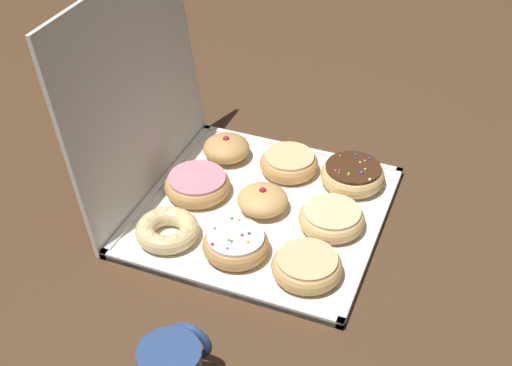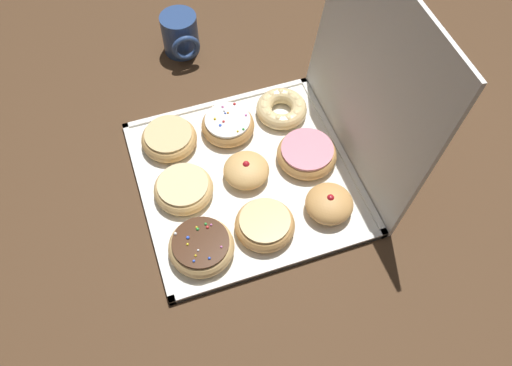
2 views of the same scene
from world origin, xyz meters
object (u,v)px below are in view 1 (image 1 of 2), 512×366
Objects in this scene: glazed_ring_donut_1 at (331,220)px; sprinkle_donut_2 at (353,175)px; donut_box at (263,211)px; cruller_donut_6 at (167,230)px; pink_frosted_donut_7 at (197,185)px; jelly_filled_donut_8 at (226,148)px; sprinkle_donut_3 at (233,243)px; jelly_filled_donut_4 at (262,201)px; glazed_ring_donut_0 at (307,266)px; glazed_ring_donut_5 at (289,163)px.

sprinkle_donut_2 is at bearing -0.46° from glazed_ring_donut_1.
cruller_donut_6 is at bearing 136.84° from donut_box.
jelly_filled_donut_8 is (0.12, -0.00, 0.00)m from pink_frosted_donut_7.
glazed_ring_donut_1 is 0.28m from cruller_donut_6.
jelly_filled_donut_8 is at bearing 25.78° from sprinkle_donut_3.
sprinkle_donut_3 is at bearing 152.30° from sprinkle_donut_2.
donut_box is 4.59× the size of jelly_filled_donut_8.
jelly_filled_donut_4 is at bearing -135.39° from jelly_filled_donut_8.
cruller_donut_6 is (-0.00, 0.24, -0.00)m from glazed_ring_donut_0.
jelly_filled_donut_8 is (0.25, 0.00, 0.00)m from cruller_donut_6.
jelly_filled_donut_4 is 0.81× the size of glazed_ring_donut_5.
glazed_ring_donut_1 is at bearing -63.26° from cruller_donut_6.
jelly_filled_donut_4 reaches higher than sprinkle_donut_2.
sprinkle_donut_3 is 1.02× the size of cruller_donut_6.
glazed_ring_donut_1 is at bearing -90.97° from jelly_filled_donut_4.
donut_box is 0.18m from jelly_filled_donut_8.
pink_frosted_donut_7 is at bearing 90.46° from donut_box.
cruller_donut_6 is 0.90× the size of pink_frosted_donut_7.
jelly_filled_donut_8 is at bearing 62.98° from glazed_ring_donut_1.
sprinkle_donut_3 is 0.17m from pink_frosted_donut_7.
jelly_filled_donut_4 reaches higher than sprinkle_donut_3.
glazed_ring_donut_5 reaches higher than glazed_ring_donut_0.
jelly_filled_donut_8 is (-0.01, 0.25, 0.00)m from sprinkle_donut_2.
sprinkle_donut_2 is 1.08× the size of sprinkle_donut_3.
sprinkle_donut_3 is at bearing 87.74° from glazed_ring_donut_0.
pink_frosted_donut_7 is at bearing 117.38° from sprinkle_donut_2.
sprinkle_donut_2 is 0.12m from glazed_ring_donut_5.
glazed_ring_donut_1 is (0.12, -0.00, -0.00)m from glazed_ring_donut_0.
jelly_filled_donut_8 reaches higher than sprinkle_donut_3.
pink_frosted_donut_7 is at bearing 133.48° from glazed_ring_donut_5.
glazed_ring_donut_0 is 1.03× the size of sprinkle_donut_3.
jelly_filled_donut_8 is (0.12, 0.12, 0.00)m from jelly_filled_donut_4.
pink_frosted_donut_7 reaches higher than glazed_ring_donut_0.
glazed_ring_donut_5 reaches higher than glazed_ring_donut_1.
pink_frosted_donut_7 is (0.00, 0.13, -0.00)m from jelly_filled_donut_4.
sprinkle_donut_2 reaches higher than cruller_donut_6.
jelly_filled_donut_8 is at bearing 0.38° from cruller_donut_6.
cruller_donut_6 is (-0.26, 0.25, -0.00)m from sprinkle_donut_2.
jelly_filled_donut_4 is 0.99× the size of jelly_filled_donut_8.
donut_box is at bearing -2.32° from sprinkle_donut_3.
glazed_ring_donut_1 is at bearing -90.78° from pink_frosted_donut_7.
glazed_ring_donut_0 is 0.26m from sprinkle_donut_2.
sprinkle_donut_2 is 1.07× the size of glazed_ring_donut_5.
cruller_donut_6 is (-0.13, 0.12, 0.02)m from donut_box.
glazed_ring_donut_0 is at bearing -89.37° from cruller_donut_6.
sprinkle_donut_2 is at bearing -44.29° from donut_box.
glazed_ring_donut_0 is 0.13m from sprinkle_donut_3.
glazed_ring_donut_1 is 0.18m from glazed_ring_donut_5.
donut_box is 0.12m from sprinkle_donut_3.
sprinkle_donut_3 is 1.23× the size of jelly_filled_donut_4.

